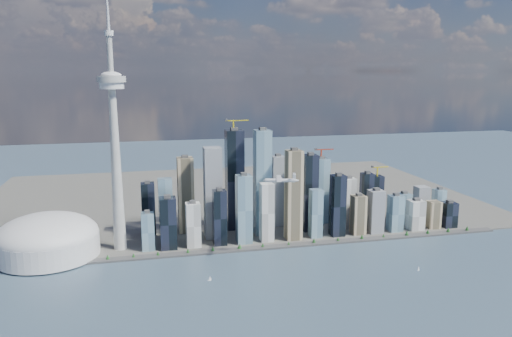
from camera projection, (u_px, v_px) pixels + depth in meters
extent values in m
plane|color=#324757|center=(302.00, 300.00, 821.31)|extent=(4000.00, 4000.00, 0.00)
cube|color=#383838|center=(265.00, 247.00, 1059.98)|extent=(1100.00, 22.00, 4.00)
cube|color=#4C4C47|center=(229.00, 197.00, 1490.37)|extent=(1400.00, 900.00, 3.00)
cylinder|color=#3F2D1E|center=(24.00, 265.00, 954.06)|extent=(1.00, 1.00, 2.40)
cone|color=#184319|center=(24.00, 264.00, 953.37)|extent=(7.20, 7.20, 8.00)
cylinder|color=#3F2D1E|center=(72.00, 262.00, 973.21)|extent=(1.00, 1.00, 2.40)
cone|color=#184319|center=(72.00, 260.00, 972.52)|extent=(7.20, 7.20, 8.00)
cylinder|color=#3F2D1E|center=(118.00, 258.00, 992.35)|extent=(1.00, 1.00, 2.40)
cone|color=#184319|center=(118.00, 256.00, 991.66)|extent=(7.20, 7.20, 8.00)
cylinder|color=#3F2D1E|center=(162.00, 254.00, 1011.50)|extent=(1.00, 1.00, 2.40)
cone|color=#184319|center=(162.00, 253.00, 1010.81)|extent=(7.20, 7.20, 8.00)
cylinder|color=#3F2D1E|center=(204.00, 251.00, 1030.64)|extent=(1.00, 1.00, 2.40)
cone|color=#184319|center=(204.00, 249.00, 1029.95)|extent=(7.20, 7.20, 8.00)
cylinder|color=#3F2D1E|center=(245.00, 248.00, 1049.79)|extent=(1.00, 1.00, 2.40)
cone|color=#184319|center=(245.00, 246.00, 1049.10)|extent=(7.20, 7.20, 8.00)
cylinder|color=#3F2D1E|center=(285.00, 244.00, 1068.93)|extent=(1.00, 1.00, 2.40)
cone|color=#184319|center=(285.00, 243.00, 1068.24)|extent=(7.20, 7.20, 8.00)
cylinder|color=#3F2D1E|center=(323.00, 241.00, 1088.08)|extent=(1.00, 1.00, 2.40)
cone|color=#184319|center=(323.00, 240.00, 1087.39)|extent=(7.20, 7.20, 8.00)
cylinder|color=#3F2D1E|center=(360.00, 239.00, 1107.22)|extent=(1.00, 1.00, 2.40)
cone|color=#184319|center=(360.00, 237.00, 1106.53)|extent=(7.20, 7.20, 8.00)
cylinder|color=#3F2D1E|center=(395.00, 236.00, 1126.37)|extent=(1.00, 1.00, 2.40)
cone|color=#184319|center=(395.00, 234.00, 1125.68)|extent=(7.20, 7.20, 8.00)
cylinder|color=#3F2D1E|center=(430.00, 233.00, 1145.51)|extent=(1.00, 1.00, 2.40)
cone|color=#184319|center=(430.00, 231.00, 1144.82)|extent=(7.20, 7.20, 8.00)
cylinder|color=#3F2D1E|center=(463.00, 230.00, 1164.66)|extent=(1.00, 1.00, 2.40)
cone|color=#184319|center=(463.00, 229.00, 1163.97)|extent=(7.20, 7.20, 8.00)
cube|color=black|center=(168.00, 223.00, 1043.31)|extent=(34.00, 34.00, 109.76)
cube|color=#7196AB|center=(167.00, 210.00, 1088.25)|extent=(30.00, 30.00, 139.69)
cube|color=silver|center=(192.00, 225.00, 1055.80)|extent=(30.00, 30.00, 94.79)
cube|color=tan|center=(187.00, 195.00, 1148.54)|extent=(36.00, 36.00, 174.62)
cube|color=slate|center=(214.00, 193.00, 1105.22)|extent=(38.00, 38.00, 204.55)
cube|color=black|center=(218.00, 218.00, 1065.55)|extent=(28.00, 28.00, 119.74)
cube|color=#7196AB|center=(243.00, 209.00, 1074.83)|extent=(32.00, 32.00, 149.67)
cube|color=black|center=(234.00, 180.00, 1167.09)|extent=(40.00, 40.00, 234.48)
cube|color=#7196AB|center=(262.00, 183.00, 1126.17)|extent=(36.00, 36.00, 239.47)
cube|color=silver|center=(268.00, 212.00, 1088.89)|extent=(28.00, 28.00, 129.71)
cube|color=tan|center=(292.00, 195.00, 1094.34)|extent=(34.00, 34.00, 199.56)
cube|color=slate|center=(279.00, 191.00, 1197.61)|extent=(30.00, 30.00, 169.63)
cube|color=black|center=(308.00, 193.00, 1156.22)|extent=(32.00, 32.00, 179.60)
cube|color=#7196AB|center=(315.00, 213.00, 1115.11)|extent=(26.00, 26.00, 109.76)
cube|color=black|center=(336.00, 206.00, 1123.28)|extent=(30.00, 30.00, 139.69)
cube|color=#7196AB|center=(320.00, 191.00, 1221.77)|extent=(34.00, 34.00, 159.65)
cube|color=silver|center=(348.00, 203.00, 1184.05)|extent=(28.00, 28.00, 119.74)
cube|color=tan|center=(357.00, 215.00, 1139.12)|extent=(30.00, 30.00, 89.80)
cube|color=slate|center=(377.00, 211.00, 1149.20)|extent=(32.00, 32.00, 99.78)
cube|color=black|center=(368.00, 200.00, 1194.14)|extent=(26.00, 26.00, 129.71)
cube|color=#7196AB|center=(396.00, 213.00, 1161.68)|extent=(30.00, 30.00, 84.81)
cube|color=black|center=(376.00, 197.00, 1259.69)|extent=(28.00, 28.00, 109.76)
cube|color=#7196AB|center=(405.00, 208.00, 1221.50)|extent=(30.00, 30.00, 74.84)
cube|color=silver|center=(416.00, 215.00, 1174.17)|extent=(34.00, 34.00, 69.85)
cube|color=tan|center=(433.00, 215.00, 1184.59)|extent=(28.00, 28.00, 64.86)
cube|color=slate|center=(421.00, 204.00, 1230.00)|extent=(30.00, 30.00, 89.80)
cube|color=black|center=(449.00, 214.00, 1195.01)|extent=(32.00, 32.00, 59.87)
cube|color=#7196AB|center=(438.00, 205.00, 1240.90)|extent=(26.00, 26.00, 79.82)
cube|color=black|center=(148.00, 209.00, 1133.92)|extent=(30.00, 30.00, 119.74)
cube|color=#7196AB|center=(149.00, 231.00, 1037.35)|extent=(26.00, 26.00, 79.82)
cube|color=gold|center=(233.00, 125.00, 1142.47)|extent=(3.00, 3.00, 22.00)
cube|color=gold|center=(237.00, 120.00, 1142.18)|extent=(55.00, 2.20, 2.20)
cube|color=#383838|center=(226.00, 120.00, 1136.33)|extent=(6.00, 4.00, 4.00)
cube|color=#A52E17|center=(321.00, 154.00, 1204.33)|extent=(3.00, 3.00, 22.00)
cube|color=#A52E17|center=(324.00, 149.00, 1203.81)|extent=(48.00, 2.20, 2.20)
cube|color=#383838|center=(316.00, 149.00, 1198.65)|extent=(6.00, 4.00, 4.00)
cube|color=gold|center=(377.00, 172.00, 1247.05)|extent=(3.00, 3.00, 22.00)
cube|color=gold|center=(380.00, 167.00, 1246.42)|extent=(45.00, 2.20, 2.20)
cube|color=#383838|center=(373.00, 167.00, 1241.57)|extent=(6.00, 4.00, 4.00)
cone|color=#979792|center=(116.00, 170.00, 1018.25)|extent=(26.00, 26.00, 340.00)
cylinder|color=silver|center=(112.00, 85.00, 985.61)|extent=(48.00, 48.00, 14.00)
cylinder|color=#979792|center=(111.00, 79.00, 983.31)|extent=(56.00, 56.00, 12.00)
ellipsoid|color=silver|center=(111.00, 75.00, 981.77)|extent=(40.00, 40.00, 14.00)
cylinder|color=#979792|center=(110.00, 54.00, 974.09)|extent=(11.00, 11.00, 80.00)
cylinder|color=silver|center=(109.00, 33.00, 966.41)|extent=(18.00, 18.00, 10.00)
cone|color=silver|center=(107.00, 2.00, 955.28)|extent=(7.00, 7.00, 105.00)
cylinder|color=silver|center=(48.00, 245.00, 1006.17)|extent=(200.00, 200.00, 44.00)
ellipsoid|color=silver|center=(47.00, 235.00, 1001.95)|extent=(200.00, 200.00, 84.00)
cylinder|color=silver|center=(280.00, 180.00, 963.68)|extent=(56.87, 21.43, 7.01)
cone|color=silver|center=(265.00, 180.00, 964.64)|extent=(9.22, 8.75, 7.01)
cone|color=silver|center=(296.00, 180.00, 962.69)|extent=(12.39, 9.60, 7.01)
cube|color=silver|center=(279.00, 178.00, 963.04)|extent=(24.25, 61.56, 1.10)
cylinder|color=silver|center=(279.00, 181.00, 951.55)|extent=(12.66, 6.91, 3.95)
cylinder|color=silver|center=(279.00, 178.00, 975.20)|extent=(12.66, 6.91, 3.95)
cylinder|color=#3F3F3F|center=(276.00, 181.00, 951.76)|extent=(2.57, 8.56, 8.77)
cylinder|color=#3F3F3F|center=(275.00, 178.00, 975.41)|extent=(2.57, 8.56, 8.77)
cube|color=silver|center=(294.00, 177.00, 961.45)|extent=(6.16, 2.43, 12.05)
cube|color=silver|center=(294.00, 174.00, 960.27)|extent=(9.73, 20.30, 0.77)
cube|color=white|center=(209.00, 280.00, 897.43)|extent=(6.19, 1.86, 0.83)
cylinder|color=#999999|center=(209.00, 278.00, 896.51)|extent=(0.25, 0.25, 9.29)
cube|color=white|center=(418.00, 270.00, 943.09)|extent=(5.53, 3.34, 0.71)
cylinder|color=#999999|center=(418.00, 268.00, 942.31)|extent=(0.21, 0.21, 7.96)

